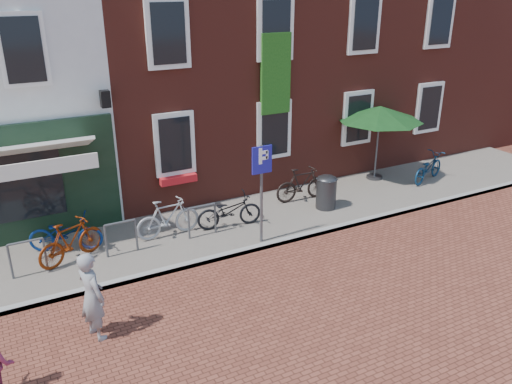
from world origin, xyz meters
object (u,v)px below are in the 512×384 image
litter_bin (326,190)px  bicycle_5 (302,184)px  parking_sign (262,177)px  bicycle_6 (428,167)px  bicycle_2 (65,233)px  bicycle_1 (71,241)px  bicycle_3 (168,218)px  woman (92,296)px  bicycle_4 (229,211)px  parasol (380,111)px

litter_bin → bicycle_5: bearing=111.2°
litter_bin → parking_sign: 2.96m
litter_bin → bicycle_6: size_ratio=0.61×
bicycle_2 → bicycle_5: bearing=-69.1°
bicycle_1 → bicycle_3: (2.32, 0.16, 0.00)m
woman → bicycle_1: size_ratio=1.04×
bicycle_4 → bicycle_5: bicycle_5 is taller
parasol → bicycle_2: parasol is taller
litter_bin → woman: bearing=-158.9°
woman → bicycle_4: (3.96, 2.80, -0.31)m
bicycle_2 → litter_bin: bearing=-75.6°
parasol → bicycle_5: bearing=-172.0°
bicycle_2 → bicycle_6: bearing=-71.8°
woman → bicycle_2: bearing=-21.4°
bicycle_6 → woman: bearing=85.5°
bicycle_1 → bicycle_6: size_ratio=0.97×
parasol → bicycle_4: 5.97m
woman → bicycle_5: bearing=-82.9°
parking_sign → bicycle_4: size_ratio=1.45×
bicycle_3 → bicycle_6: size_ratio=0.97×
parasol → bicycle_6: bearing=-35.2°
parking_sign → woman: size_ratio=1.43×
parking_sign → woman: parking_sign is taller
bicycle_3 → woman: bearing=139.1°
parasol → bicycle_2: (-9.52, -0.41, -1.76)m
parking_sign → woman: bearing=-158.6°
woman → bicycle_1: woman is taller
bicycle_1 → bicycle_5: size_ratio=1.00×
parasol → litter_bin: bearing=-156.2°
bicycle_6 → litter_bin: bearing=74.3°
parking_sign → bicycle_5: 3.08m
parasol → bicycle_3: parasol is taller
parking_sign → woman: 4.71m
bicycle_2 → bicycle_3: bicycle_3 is taller
bicycle_1 → bicycle_3: 2.33m
bicycle_2 → bicycle_5: size_ratio=1.03×
bicycle_1 → bicycle_2: (-0.03, 0.57, -0.05)m
litter_bin → bicycle_6: (4.05, 0.26, -0.09)m
parking_sign → bicycle_5: size_ratio=1.49×
parking_sign → bicycle_2: 4.76m
bicycle_2 → parasol: bearing=-66.5°
parking_sign → bicycle_3: size_ratio=1.49×
bicycle_4 → bicycle_6: (6.94, 0.10, 0.00)m
bicycle_1 → parasol: bearing=-107.8°
bicycle_2 → bicycle_1: bearing=-155.7°
bicycle_2 → bicycle_4: size_ratio=1.00×
bicycle_4 → bicycle_6: same height
litter_bin → woman: size_ratio=0.60×
bicycle_1 → bicycle_6: (10.82, 0.04, -0.05)m
bicycle_2 → bicycle_4: same height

